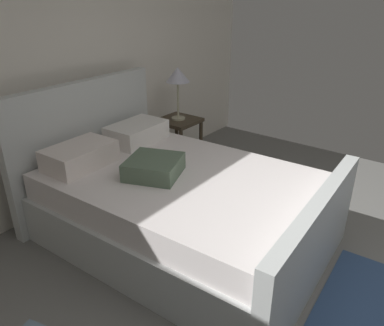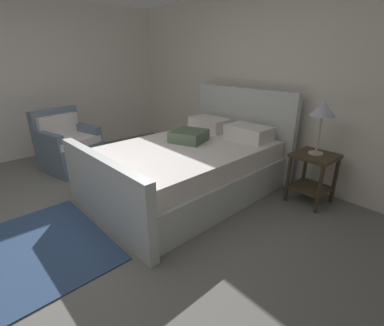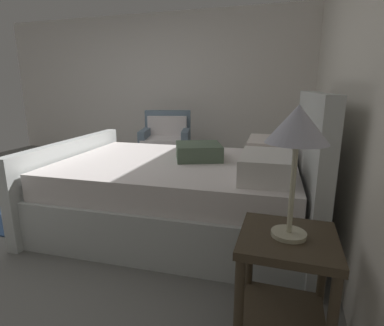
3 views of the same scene
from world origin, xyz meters
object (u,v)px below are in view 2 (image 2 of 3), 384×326
at_px(bed, 190,165).
at_px(nightstand_right, 313,170).
at_px(armchair, 68,147).
at_px(table_lamp_right, 323,111).

relative_size(bed, nightstand_right, 3.97).
bearing_deg(armchair, table_lamp_right, 31.39).
distance_m(nightstand_right, armchair, 3.46).
bearing_deg(table_lamp_right, nightstand_right, -99.46).
relative_size(nightstand_right, armchair, 0.67).
bearing_deg(bed, table_lamp_right, 37.88).
xyz_separation_m(nightstand_right, table_lamp_right, (0.00, 0.00, 0.69)).
height_order(nightstand_right, table_lamp_right, table_lamp_right).
relative_size(bed, table_lamp_right, 3.98).
xyz_separation_m(bed, table_lamp_right, (1.15, 0.89, 0.74)).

